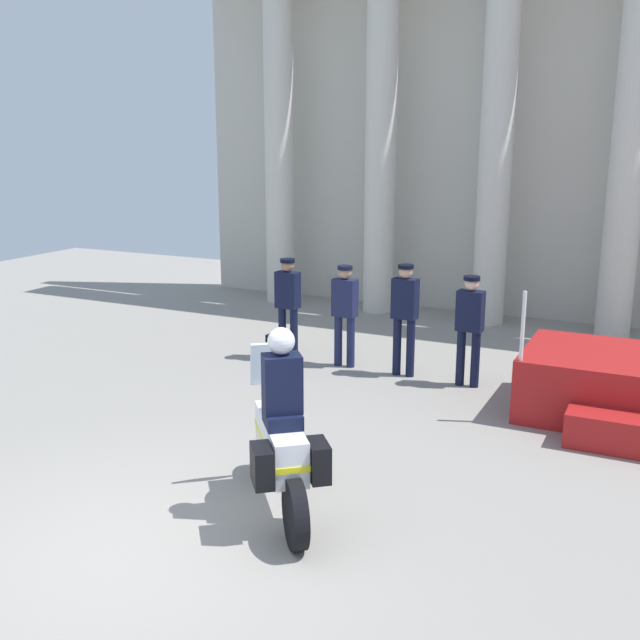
{
  "coord_description": "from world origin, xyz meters",
  "views": [
    {
      "loc": [
        4.16,
        -4.78,
        3.63
      ],
      "look_at": [
        0.13,
        3.52,
        1.36
      ],
      "focal_mm": 42.1,
      "sensor_mm": 36.0,
      "label": 1
    }
  ],
  "objects_px": {
    "officer_in_row_2": "(405,311)",
    "officer_in_row_1": "(345,308)",
    "officer_in_row_0": "(288,301)",
    "officer_in_row_3": "(470,322)",
    "motorcycle_with_rider": "(282,437)",
    "briefcase_on_ground": "(273,343)"
  },
  "relations": [
    {
      "from": "briefcase_on_ground",
      "to": "officer_in_row_3",
      "type": "bearing_deg",
      "value": -3.61
    },
    {
      "from": "officer_in_row_2",
      "to": "briefcase_on_ground",
      "type": "height_order",
      "value": "officer_in_row_2"
    },
    {
      "from": "officer_in_row_3",
      "to": "briefcase_on_ground",
      "type": "distance_m",
      "value": 3.54
    },
    {
      "from": "officer_in_row_0",
      "to": "briefcase_on_ground",
      "type": "distance_m",
      "value": 0.93
    },
    {
      "from": "officer_in_row_3",
      "to": "motorcycle_with_rider",
      "type": "xyz_separation_m",
      "value": [
        -0.61,
        -4.6,
        -0.19
      ]
    },
    {
      "from": "officer_in_row_1",
      "to": "motorcycle_with_rider",
      "type": "height_order",
      "value": "motorcycle_with_rider"
    },
    {
      "from": "officer_in_row_2",
      "to": "motorcycle_with_rider",
      "type": "height_order",
      "value": "motorcycle_with_rider"
    },
    {
      "from": "officer_in_row_1",
      "to": "officer_in_row_2",
      "type": "bearing_deg",
      "value": -179.3
    },
    {
      "from": "officer_in_row_1",
      "to": "briefcase_on_ground",
      "type": "relative_size",
      "value": 4.57
    },
    {
      "from": "officer_in_row_0",
      "to": "officer_in_row_1",
      "type": "distance_m",
      "value": 1.0
    },
    {
      "from": "motorcycle_with_rider",
      "to": "briefcase_on_ground",
      "type": "xyz_separation_m",
      "value": [
        -2.83,
        4.82,
        -0.61
      ]
    },
    {
      "from": "officer_in_row_2",
      "to": "briefcase_on_ground",
      "type": "bearing_deg",
      "value": -0.5
    },
    {
      "from": "officer_in_row_1",
      "to": "briefcase_on_ground",
      "type": "distance_m",
      "value": 1.6
    },
    {
      "from": "officer_in_row_1",
      "to": "officer_in_row_2",
      "type": "distance_m",
      "value": 1.03
    },
    {
      "from": "officer_in_row_2",
      "to": "motorcycle_with_rider",
      "type": "distance_m",
      "value": 4.69
    },
    {
      "from": "officer_in_row_2",
      "to": "officer_in_row_1",
      "type": "bearing_deg",
      "value": 0.7
    },
    {
      "from": "officer_in_row_1",
      "to": "officer_in_row_2",
      "type": "relative_size",
      "value": 0.94
    },
    {
      "from": "motorcycle_with_rider",
      "to": "briefcase_on_ground",
      "type": "distance_m",
      "value": 5.62
    },
    {
      "from": "officer_in_row_3",
      "to": "motorcycle_with_rider",
      "type": "bearing_deg",
      "value": 85.64
    },
    {
      "from": "motorcycle_with_rider",
      "to": "officer_in_row_3",
      "type": "bearing_deg",
      "value": -46.53
    },
    {
      "from": "officer_in_row_0",
      "to": "officer_in_row_1",
      "type": "height_order",
      "value": "officer_in_row_0"
    },
    {
      "from": "officer_in_row_0",
      "to": "officer_in_row_2",
      "type": "height_order",
      "value": "officer_in_row_2"
    }
  ]
}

